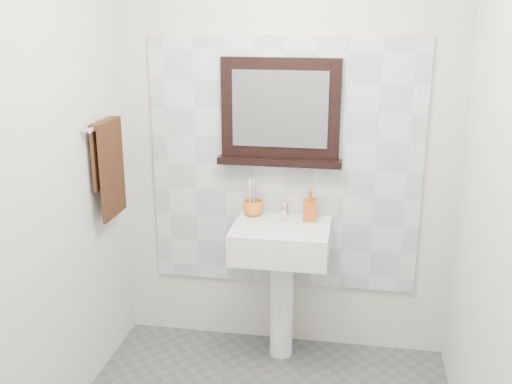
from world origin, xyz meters
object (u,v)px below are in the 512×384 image
pedestal_sink (281,255)px  framed_mirror (280,114)px  hand_towel (109,161)px  toothbrush_cup (253,208)px  soap_dispenser (310,205)px

pedestal_sink → framed_mirror: 0.81m
framed_mirror → hand_towel: (-0.92, -0.32, -0.24)m
pedestal_sink → toothbrush_cup: bearing=144.1°
toothbrush_cup → hand_towel: bearing=-160.6°
toothbrush_cup → soap_dispenser: size_ratio=0.66×
pedestal_sink → soap_dispenser: bearing=36.4°
toothbrush_cup → soap_dispenser: soap_dispenser is taller
pedestal_sink → soap_dispenser: size_ratio=5.31×
hand_towel → framed_mirror: bearing=19.2°
pedestal_sink → soap_dispenser: soap_dispenser is taller
pedestal_sink → hand_towel: 1.12m
soap_dispenser → framed_mirror: size_ratio=0.25×
toothbrush_cup → soap_dispenser: bearing=-4.6°
pedestal_sink → hand_towel: size_ratio=1.75×
hand_towel → toothbrush_cup: bearing=19.4°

